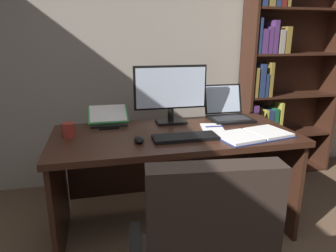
{
  "coord_description": "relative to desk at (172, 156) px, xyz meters",
  "views": [
    {
      "loc": [
        -0.54,
        -0.5,
        1.39
      ],
      "look_at": [
        -0.1,
        1.39,
        0.82
      ],
      "focal_mm": 32.56,
      "sensor_mm": 36.0,
      "label": 1
    }
  ],
  "objects": [
    {
      "name": "bookshelf",
      "position": [
        1.27,
        0.7,
        0.49
      ],
      "size": [
        0.97,
        0.29,
        2.06
      ],
      "color": "#381E14",
      "rests_on": "ground"
    },
    {
      "name": "open_binder",
      "position": [
        0.49,
        -0.28,
        0.22
      ],
      "size": [
        0.54,
        0.36,
        0.02
      ],
      "rotation": [
        0.0,
        0.0,
        0.2
      ],
      "color": "navy",
      "rests_on": "desk"
    },
    {
      "name": "notepad",
      "position": [
        0.29,
        -0.04,
        0.21
      ],
      "size": [
        0.19,
        0.24,
        0.01
      ],
      "primitive_type": "cube",
      "rotation": [
        0.0,
        0.0,
        -0.2
      ],
      "color": "white",
      "rests_on": "desk"
    },
    {
      "name": "monitor",
      "position": [
        0.03,
        0.18,
        0.43
      ],
      "size": [
        0.56,
        0.16,
        0.44
      ],
      "color": "black",
      "rests_on": "desk"
    },
    {
      "name": "reading_stand_with_book",
      "position": [
        -0.43,
        0.23,
        0.27
      ],
      "size": [
        0.29,
        0.25,
        0.13
      ],
      "color": "black",
      "rests_on": "desk"
    },
    {
      "name": "wall_back",
      "position": [
        0.05,
        0.91,
        0.77
      ],
      "size": [
        5.13,
        0.12,
        2.64
      ],
      "primitive_type": "cube",
      "color": "#A89E8E",
      "rests_on": "ground"
    },
    {
      "name": "laptop",
      "position": [
        0.51,
        0.19,
        0.26
      ],
      "size": [
        0.32,
        0.33,
        0.26
      ],
      "color": "black",
      "rests_on": "desk"
    },
    {
      "name": "pen",
      "position": [
        0.31,
        -0.04,
        0.22
      ],
      "size": [
        0.14,
        0.02,
        0.01
      ],
      "primitive_type": "cylinder",
      "rotation": [
        0.0,
        1.57,
        -0.06
      ],
      "color": "navy",
      "rests_on": "notepad"
    },
    {
      "name": "desk",
      "position": [
        0.0,
        0.0,
        0.0
      ],
      "size": [
        1.66,
        0.76,
        0.76
      ],
      "color": "#381E14",
      "rests_on": "ground"
    },
    {
      "name": "keyboard",
      "position": [
        0.03,
        -0.23,
        0.22
      ],
      "size": [
        0.42,
        0.15,
        0.02
      ],
      "primitive_type": "cube",
      "color": "black",
      "rests_on": "desk"
    },
    {
      "name": "coffee_mug",
      "position": [
        -0.7,
        -0.01,
        0.25
      ],
      "size": [
        0.08,
        0.08,
        0.09
      ],
      "primitive_type": "cylinder",
      "color": "maroon",
      "rests_on": "desk"
    },
    {
      "name": "computer_mouse",
      "position": [
        -0.27,
        -0.23,
        0.23
      ],
      "size": [
        0.06,
        0.1,
        0.04
      ],
      "primitive_type": "ellipsoid",
      "color": "black",
      "rests_on": "desk"
    }
  ]
}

